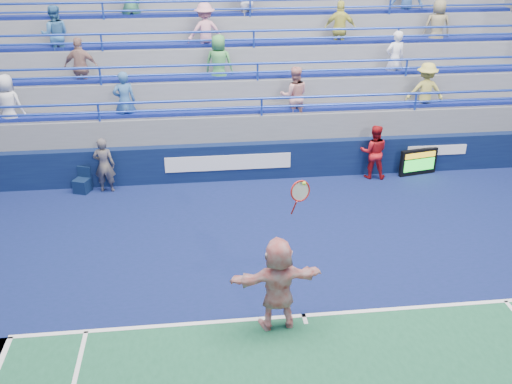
{
  "coord_description": "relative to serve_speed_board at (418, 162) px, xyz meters",
  "views": [
    {
      "loc": [
        -1.92,
        -8.67,
        6.96
      ],
      "look_at": [
        -0.64,
        2.5,
        1.5
      ],
      "focal_mm": 40.0,
      "sensor_mm": 36.0,
      "label": 1
    }
  ],
  "objects": [
    {
      "name": "ground",
      "position": [
        -4.61,
        -6.2,
        -0.41
      ],
      "size": [
        120.0,
        120.0,
        0.0
      ],
      "primitive_type": "plane",
      "color": "#333538"
    },
    {
      "name": "sponsor_wall",
      "position": [
        -4.61,
        0.3,
        0.14
      ],
      "size": [
        18.0,
        0.32,
        1.1
      ],
      "color": "#0A1339",
      "rests_on": "ground"
    },
    {
      "name": "bleacher_stand",
      "position": [
        -4.61,
        4.07,
        1.14
      ],
      "size": [
        18.0,
        5.6,
        6.13
      ],
      "color": "slate",
      "rests_on": "ground"
    },
    {
      "name": "serve_speed_board",
      "position": [
        0.0,
        0.0,
        0.0
      ],
      "size": [
        1.17,
        0.35,
        0.81
      ],
      "color": "black",
      "rests_on": "ground"
    },
    {
      "name": "judge_chair",
      "position": [
        -9.7,
        -0.08,
        -0.18
      ],
      "size": [
        0.51,
        0.52,
        0.7
      ],
      "color": "#0C1B3A",
      "rests_on": "ground"
    },
    {
      "name": "tennis_player",
      "position": [
        -5.16,
        -6.39,
        0.53
      ],
      "size": [
        1.76,
        0.68,
        2.99
      ],
      "color": "white",
      "rests_on": "ground"
    },
    {
      "name": "line_judge",
      "position": [
        -9.04,
        -0.1,
        0.38
      ],
      "size": [
        0.61,
        0.43,
        1.58
      ],
      "primitive_type": "imported",
      "rotation": [
        0.0,
        0.0,
        3.04
      ],
      "color": "#15183B",
      "rests_on": "ground"
    },
    {
      "name": "ball_girl",
      "position": [
        -1.4,
        -0.03,
        0.4
      ],
      "size": [
        0.9,
        0.77,
        1.61
      ],
      "primitive_type": "imported",
      "rotation": [
        0.0,
        0.0,
        2.91
      ],
      "color": "#B11419",
      "rests_on": "ground"
    }
  ]
}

